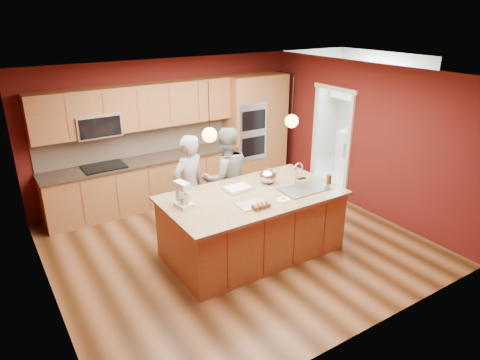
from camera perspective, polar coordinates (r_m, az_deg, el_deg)
floor at (r=6.99m, az=-0.46°, el=-8.61°), size 5.50×5.50×0.00m
ceiling at (r=6.09m, az=-0.53°, el=13.87°), size 5.50×5.50×0.00m
wall_back at (r=8.54m, az=-9.52°, el=6.66°), size 5.50×0.00×5.50m
wall_front at (r=4.68m, az=16.17°, el=-7.11°), size 5.50×0.00×5.50m
wall_left at (r=5.58m, az=-25.22°, el=-3.56°), size 0.00×5.00×5.00m
wall_right at (r=8.14m, az=16.20°, el=5.34°), size 0.00×5.00×5.00m
cabinet_run at (r=8.18m, az=-13.00°, el=3.05°), size 3.74×0.64×2.30m
oven_column at (r=9.19m, az=1.99°, el=6.75°), size 1.30×0.62×2.30m
doorway_trim at (r=8.73m, az=12.03°, el=4.78°), size 0.08×1.11×2.20m
laundry_room at (r=9.97m, az=17.67°, el=11.65°), size 2.60×2.70×2.70m
pendant_left at (r=5.68m, az=-4.08°, el=6.05°), size 0.20×0.20×0.80m
pendant_right at (r=6.43m, az=6.91°, el=7.84°), size 0.20×0.20×0.80m
island at (r=6.58m, az=1.73°, el=-5.73°), size 2.66×1.49×1.36m
person_left at (r=6.95m, az=-6.83°, el=-0.95°), size 0.73×0.59×1.74m
person_right at (r=7.24m, az=-1.90°, el=0.27°), size 0.96×0.80×1.76m
stand_mixer at (r=5.98m, az=-7.66°, el=-2.14°), size 0.23×0.29×0.36m
sheet_cake at (r=6.52m, az=-0.32°, el=-1.11°), size 0.43×0.32×0.05m
cooling_rack at (r=6.03m, az=1.72°, el=-3.25°), size 0.46×0.35×0.02m
mixing_bowl at (r=6.76m, az=3.74°, el=0.49°), size 0.28×0.28×0.23m
plate at (r=6.21m, az=5.81°, el=-2.61°), size 0.18×0.18×0.01m
tumbler at (r=6.86m, az=11.77°, el=0.07°), size 0.08×0.08×0.15m
phone at (r=7.02m, az=8.22°, el=0.23°), size 0.14×0.08×0.01m
cupcakes_left at (r=6.35m, az=-7.51°, el=-1.89°), size 0.14×0.21×0.06m
cupcakes_rack at (r=5.91m, az=2.81°, el=-3.37°), size 0.29×0.15×0.07m
cupcakes_right at (r=7.16m, az=4.07°, el=1.08°), size 0.15×0.22×0.07m
washer at (r=9.92m, az=17.91°, el=3.08°), size 0.77×0.78×1.06m
dryer at (r=10.39m, az=14.75°, el=3.85°), size 0.73×0.74×0.92m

